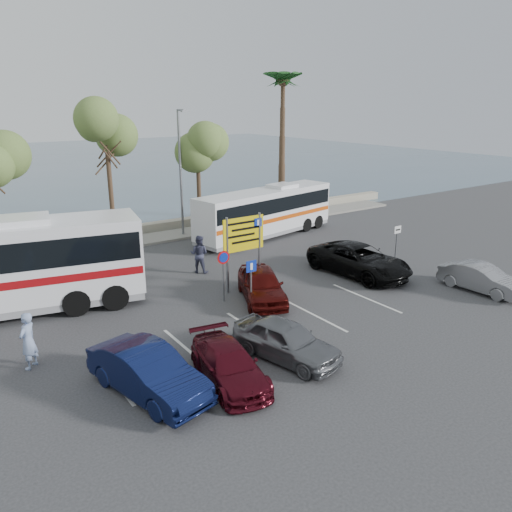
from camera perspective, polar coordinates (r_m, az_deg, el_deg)
ground at (r=21.07m, az=1.13°, el=-6.81°), size 120.00×120.00×0.00m
kerb_strip at (r=32.79m, az=-13.31°, el=1.71°), size 44.00×2.40×0.15m
seawall at (r=34.55m, az=-14.57°, el=2.78°), size 48.00×0.80×0.60m
sea at (r=76.91m, az=-26.33°, el=9.04°), size 140.00×140.00×0.00m
tree_mid at (r=31.23m, az=-16.77°, el=12.97°), size 3.20×3.20×8.00m
tree_right at (r=33.63m, az=-6.74°, el=12.98°), size 3.20×3.20×7.40m
palm_tree at (r=37.37m, az=3.11°, el=19.16°), size 4.80×4.80×11.20m
street_lamp_right at (r=32.67m, az=-8.59°, el=10.02°), size 0.45×1.15×8.01m
direction_sign at (r=23.28m, az=-1.43°, el=1.89°), size 2.20×0.12×3.60m
sign_no_stop at (r=22.05m, az=-3.74°, el=-1.34°), size 0.60×0.08×2.35m
sign_parking at (r=21.02m, az=-0.55°, el=-2.55°), size 0.50×0.07×2.25m
sign_taxi at (r=28.06m, az=15.78°, el=1.77°), size 0.50×0.07×2.20m
lane_markings at (r=19.73m, az=0.12°, el=-8.54°), size 12.02×4.20×0.01m
coach_bus_right at (r=32.87m, az=1.12°, el=4.85°), size 10.92×4.25×3.33m
car_silver_a at (r=17.50m, az=3.45°, el=-9.59°), size 2.55×4.34×1.39m
car_blue at (r=15.85m, az=-12.24°, el=-12.82°), size 2.58×4.76×1.49m
car_maroon at (r=16.24m, az=-3.10°, el=-12.29°), size 2.28×4.23×1.17m
car_red at (r=22.37m, az=0.64°, el=-3.30°), size 3.35×4.67×1.48m
suv_black at (r=26.21m, az=11.71°, el=-0.46°), size 2.97×5.81×1.57m
car_silver_b at (r=25.74m, az=24.37°, el=-2.33°), size 1.60×3.98×1.29m
pedestrian_near at (r=18.41m, az=-24.61°, el=-8.80°), size 0.85×0.84×1.98m
pedestrian_far at (r=26.11m, az=-6.52°, el=0.22°), size 1.21×1.23×2.00m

